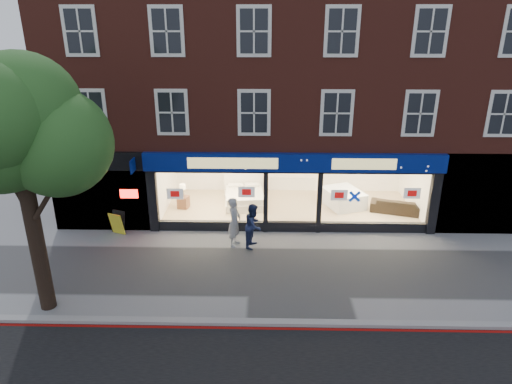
{
  "coord_description": "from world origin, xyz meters",
  "views": [
    {
      "loc": [
        -1.06,
        -13.51,
        8.11
      ],
      "look_at": [
        -1.42,
        2.5,
        1.89
      ],
      "focal_mm": 32.0,
      "sensor_mm": 36.0,
      "label": 1
    }
  ],
  "objects_px": {
    "pedestrian_grey": "(234,222)",
    "pedestrian_blue": "(254,226)",
    "mattress_stack": "(343,198)",
    "sofa": "(396,205)",
    "display_bed": "(244,197)",
    "a_board": "(118,223)"
  },
  "relations": [
    {
      "from": "pedestrian_grey",
      "to": "mattress_stack",
      "type": "bearing_deg",
      "value": -35.86
    },
    {
      "from": "pedestrian_grey",
      "to": "pedestrian_blue",
      "type": "xyz_separation_m",
      "value": [
        0.71,
        -0.09,
        -0.1
      ]
    },
    {
      "from": "display_bed",
      "to": "mattress_stack",
      "type": "relative_size",
      "value": 1.05
    },
    {
      "from": "display_bed",
      "to": "mattress_stack",
      "type": "distance_m",
      "value": 4.44
    },
    {
      "from": "a_board",
      "to": "pedestrian_blue",
      "type": "bearing_deg",
      "value": 12.2
    },
    {
      "from": "sofa",
      "to": "pedestrian_blue",
      "type": "height_order",
      "value": "pedestrian_blue"
    },
    {
      "from": "display_bed",
      "to": "pedestrian_grey",
      "type": "xyz_separation_m",
      "value": [
        -0.19,
        -3.8,
        0.51
      ]
    },
    {
      "from": "display_bed",
      "to": "pedestrian_blue",
      "type": "bearing_deg",
      "value": -87.95
    },
    {
      "from": "display_bed",
      "to": "sofa",
      "type": "xyz_separation_m",
      "value": [
        6.61,
        -0.8,
        -0.03
      ]
    },
    {
      "from": "display_bed",
      "to": "a_board",
      "type": "bearing_deg",
      "value": -154.44
    },
    {
      "from": "a_board",
      "to": "pedestrian_grey",
      "type": "distance_m",
      "value": 4.8
    },
    {
      "from": "display_bed",
      "to": "a_board",
      "type": "relative_size",
      "value": 2.49
    },
    {
      "from": "mattress_stack",
      "to": "pedestrian_blue",
      "type": "distance_m",
      "value": 5.47
    },
    {
      "from": "display_bed",
      "to": "pedestrian_blue",
      "type": "distance_m",
      "value": 3.95
    },
    {
      "from": "sofa",
      "to": "pedestrian_grey",
      "type": "distance_m",
      "value": 7.46
    },
    {
      "from": "sofa",
      "to": "pedestrian_grey",
      "type": "height_order",
      "value": "pedestrian_grey"
    },
    {
      "from": "mattress_stack",
      "to": "pedestrian_grey",
      "type": "height_order",
      "value": "pedestrian_grey"
    },
    {
      "from": "a_board",
      "to": "display_bed",
      "type": "bearing_deg",
      "value": 53.22
    },
    {
      "from": "mattress_stack",
      "to": "sofa",
      "type": "height_order",
      "value": "mattress_stack"
    },
    {
      "from": "display_bed",
      "to": "pedestrian_blue",
      "type": "relative_size",
      "value": 1.36
    },
    {
      "from": "display_bed",
      "to": "sofa",
      "type": "height_order",
      "value": "display_bed"
    },
    {
      "from": "sofa",
      "to": "display_bed",
      "type": "bearing_deg",
      "value": 9.97
    }
  ]
}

